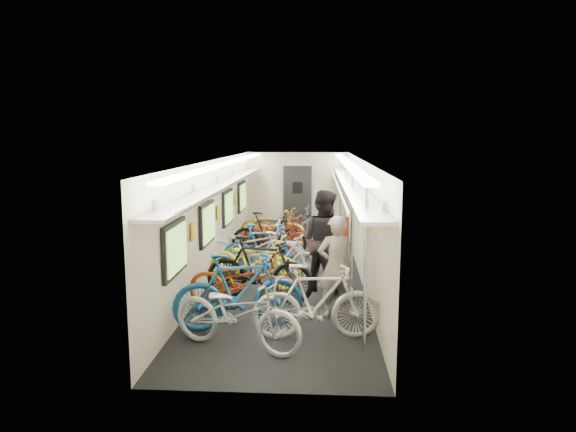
# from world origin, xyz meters

# --- Properties ---
(train_car_shell) EXTENTS (10.00, 10.00, 10.00)m
(train_car_shell) POSITION_xyz_m (-0.36, 0.71, 1.66)
(train_car_shell) COLOR black
(train_car_shell) RESTS_ON ground
(bicycle_0) EXTENTS (2.06, 1.34, 1.02)m
(bicycle_0) POSITION_xyz_m (-0.46, -3.81, 0.51)
(bicycle_0) COLOR silver
(bicycle_0) RESTS_ON ground
(bicycle_1) EXTENTS (2.03, 1.04, 1.17)m
(bicycle_1) POSITION_xyz_m (-0.54, -3.08, 0.59)
(bicycle_1) COLOR #164C86
(bicycle_1) RESTS_ON ground
(bicycle_2) EXTENTS (1.99, 0.94, 1.01)m
(bicycle_2) POSITION_xyz_m (-0.59, -2.29, 0.50)
(bicycle_2) COLOR #9D3711
(bicycle_2) RESTS_ON ground
(bicycle_3) EXTENTS (2.02, 0.91, 1.17)m
(bicycle_3) POSITION_xyz_m (-0.40, -1.77, 0.59)
(bicycle_3) COLOR black
(bicycle_3) RESTS_ON ground
(bicycle_4) EXTENTS (2.04, 1.26, 1.01)m
(bicycle_4) POSITION_xyz_m (-0.59, -0.89, 0.51)
(bicycle_4) COLOR yellow
(bicycle_4) RESTS_ON ground
(bicycle_5) EXTENTS (1.70, 0.95, 0.98)m
(bicycle_5) POSITION_xyz_m (-0.08, -0.40, 0.49)
(bicycle_5) COLOR silver
(bicycle_5) RESTS_ON ground
(bicycle_6) EXTENTS (2.16, 0.82, 1.12)m
(bicycle_6) POSITION_xyz_m (-0.78, 0.07, 0.56)
(bicycle_6) COLOR #B9B9BE
(bicycle_6) RESTS_ON ground
(bicycle_7) EXTENTS (1.84, 0.78, 1.07)m
(bicycle_7) POSITION_xyz_m (-0.51, 0.14, 0.53)
(bicycle_7) COLOR #1B5DA4
(bicycle_7) RESTS_ON ground
(bicycle_8) EXTENTS (2.05, 1.43, 1.02)m
(bicycle_8) POSITION_xyz_m (-0.37, 1.67, 0.51)
(bicycle_8) COLOR #9F2111
(bicycle_8) RESTS_ON ground
(bicycle_9) EXTENTS (1.84, 0.60, 1.09)m
(bicycle_9) POSITION_xyz_m (-0.54, 1.62, 0.55)
(bicycle_9) COLOR black
(bicycle_9) RESTS_ON ground
(bicycle_10) EXTENTS (2.03, 1.31, 1.01)m
(bicycle_10) POSITION_xyz_m (-0.58, 2.97, 0.50)
(bicycle_10) COLOR orange
(bicycle_10) RESTS_ON ground
(bicycle_11) EXTENTS (1.89, 0.72, 1.11)m
(bicycle_11) POSITION_xyz_m (0.62, -3.41, 0.55)
(bicycle_11) COLOR silver
(bicycle_11) RESTS_ON ground
(bicycle_12) EXTENTS (1.75, 1.22, 0.87)m
(bicycle_12) POSITION_xyz_m (-0.48, 3.38, 0.44)
(bicycle_12) COLOR #5D5E62
(bicycle_12) RESTS_ON ground
(bicycle_14) EXTENTS (1.91, 0.87, 0.97)m
(bicycle_14) POSITION_xyz_m (-0.17, 3.58, 0.49)
(bicycle_14) COLOR slate
(bicycle_14) RESTS_ON ground
(passenger_near) EXTENTS (0.68, 0.54, 1.64)m
(passenger_near) POSITION_xyz_m (0.91, -2.42, 0.82)
(passenger_near) COLOR gray
(passenger_near) RESTS_ON ground
(passenger_mid) EXTENTS (1.17, 1.11, 1.90)m
(passenger_mid) POSITION_xyz_m (0.73, -1.01, 0.95)
(passenger_mid) COLOR black
(passenger_mid) RESTS_ON ground
(backpack) EXTENTS (0.29, 0.22, 0.38)m
(backpack) POSITION_xyz_m (1.02, -1.48, 1.28)
(backpack) COLOR red
(backpack) RESTS_ON passenger_near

